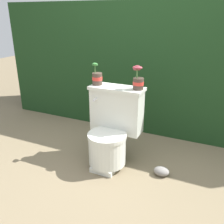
{
  "coord_description": "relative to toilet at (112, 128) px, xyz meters",
  "views": [
    {
      "loc": [
        0.83,
        -1.82,
        1.38
      ],
      "look_at": [
        -0.07,
        0.14,
        0.53
      ],
      "focal_mm": 40.0,
      "sensor_mm": 36.0,
      "label": 1
    }
  ],
  "objects": [
    {
      "name": "potted_plant_left",
      "position": [
        -0.2,
        0.1,
        0.45
      ],
      "size": [
        0.1,
        0.1,
        0.22
      ],
      "color": "#47382D",
      "rests_on": "toilet"
    },
    {
      "name": "garden_stone",
      "position": [
        0.51,
        -0.03,
        -0.32
      ],
      "size": [
        0.14,
        0.11,
        0.08
      ],
      "color": "gray",
      "rests_on": "ground"
    },
    {
      "name": "hedge_backdrop",
      "position": [
        0.07,
        1.2,
        0.4
      ],
      "size": [
        3.89,
        0.92,
        1.52
      ],
      "color": "#193819",
      "rests_on": "ground"
    },
    {
      "name": "ground_plane",
      "position": [
        0.07,
        -0.14,
        -0.36
      ],
      "size": [
        12.0,
        12.0,
        0.0
      ],
      "primitive_type": "plane",
      "color": "#75664C"
    },
    {
      "name": "potted_plant_midleft",
      "position": [
        0.2,
        0.11,
        0.47
      ],
      "size": [
        0.11,
        0.1,
        0.22
      ],
      "color": "#47382D",
      "rests_on": "toilet"
    },
    {
      "name": "toilet",
      "position": [
        0.0,
        0.0,
        0.0
      ],
      "size": [
        0.52,
        0.51,
        0.74
      ],
      "color": "silver",
      "rests_on": "ground"
    }
  ]
}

